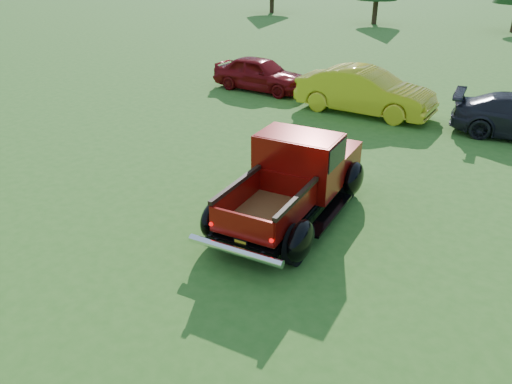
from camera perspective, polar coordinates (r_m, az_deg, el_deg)
ground at (r=9.36m, az=1.53°, el=-6.42°), size 120.00×120.00×0.00m
pickup_truck at (r=10.34m, az=4.80°, el=1.91°), size 2.80×4.81×1.70m
show_car_red at (r=19.83m, az=0.51°, el=13.37°), size 3.89×1.82×1.29m
show_car_yellow at (r=17.26m, az=12.34°, el=11.18°), size 4.66×1.99×1.49m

